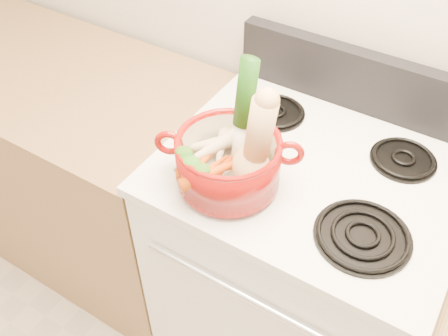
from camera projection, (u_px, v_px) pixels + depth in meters
The scene contains 24 objects.
stove_body at pixel (296, 272), 1.65m from camera, with size 0.76×0.65×0.92m, color white.
cooktop at pixel (314, 170), 1.32m from camera, with size 0.78×0.67×0.03m, color silver.
control_backsplash at pixel (362, 81), 1.43m from camera, with size 0.76×0.05×0.18m, color black.
oven_handle at pixel (248, 298), 1.22m from camera, with size 0.02×0.02×0.60m, color silver.
counter_left at pixel (62, 158), 2.06m from camera, with size 1.36×0.65×0.90m, color olive.
burner_front_left at pixel (221, 173), 1.27m from camera, with size 0.22×0.22×0.02m, color black.
burner_front_right at pixel (363, 235), 1.13m from camera, with size 0.22×0.22×0.02m, color black.
burner_back_left at pixel (275, 112), 1.46m from camera, with size 0.17×0.17×0.02m, color black.
burner_back_right at pixel (403, 158), 1.31m from camera, with size 0.17×0.17×0.02m, color black.
dutch_oven at pixel (228, 161), 1.20m from camera, with size 0.25×0.25×0.13m, color maroon.
pot_handle_left at pixel (169, 143), 1.18m from camera, with size 0.07×0.07×0.02m, color maroon.
pot_handle_right at pixel (290, 153), 1.16m from camera, with size 0.07×0.07×0.02m, color maroon.
squash at pixel (252, 140), 1.12m from camera, with size 0.10×0.10×0.25m, color tan, non-canonical shape.
leek at pixel (242, 117), 1.14m from camera, with size 0.05×0.05×0.31m, color white.
ginger at pixel (250, 148), 1.25m from camera, with size 0.09×0.07×0.05m, color tan.
parsnip_0 at pixel (218, 146), 1.26m from camera, with size 0.04×0.04×0.21m, color beige.
parsnip_1 at pixel (204, 144), 1.25m from camera, with size 0.04×0.04×0.20m, color beige.
parsnip_2 at pixel (221, 145), 1.25m from camera, with size 0.04×0.04×0.17m, color beige.
parsnip_3 at pixel (205, 151), 1.22m from camera, with size 0.04×0.04×0.18m, color beige.
carrot_0 at pixel (205, 173), 1.20m from camera, with size 0.03×0.03×0.15m, color #DB460A.
carrot_1 at pixel (199, 166), 1.21m from camera, with size 0.03×0.03×0.14m, color #C05809.
carrot_2 at pixel (221, 171), 1.19m from camera, with size 0.03×0.03×0.17m, color #BA3B09.
carrot_3 at pixel (207, 172), 1.18m from camera, with size 0.03×0.03×0.15m, color #C54B09.
carrot_4 at pixel (213, 173), 1.16m from camera, with size 0.03×0.03×0.17m, color #CE420A.
Camera 1 is at (0.29, 0.48, 1.86)m, focal length 40.00 mm.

